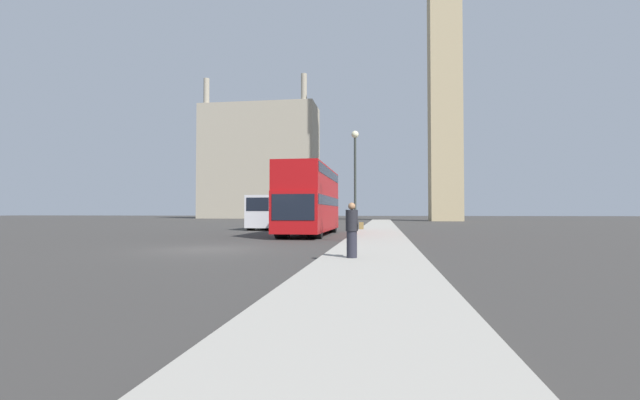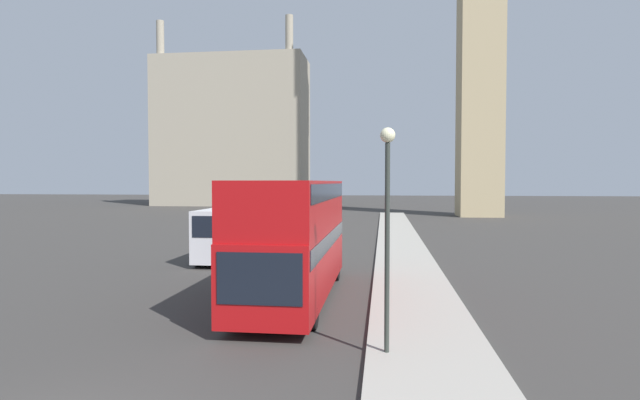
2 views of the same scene
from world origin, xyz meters
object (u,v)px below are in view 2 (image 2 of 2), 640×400
parked_sedan (263,229)px  white_van (227,233)px  red_double_decker_bus (295,233)px  street_lamp (387,204)px

parked_sedan → white_van: bearing=-86.7°
white_van → red_double_decker_bus: bearing=-57.4°
white_van → street_lamp: bearing=-58.6°
white_van → street_lamp: (8.30, -13.59, 2.21)m
red_double_decker_bus → street_lamp: bearing=-60.2°
red_double_decker_bus → parked_sedan: bearing=107.1°
red_double_decker_bus → parked_sedan: size_ratio=2.39×
street_lamp → parked_sedan: 25.90m
red_double_decker_bus → street_lamp: (3.26, -5.71, 1.32)m
red_double_decker_bus → white_van: size_ratio=1.90×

